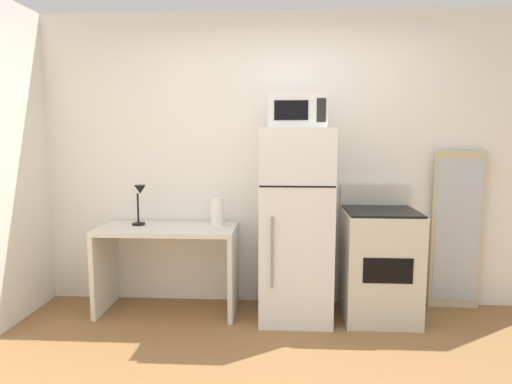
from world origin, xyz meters
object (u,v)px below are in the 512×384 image
desk_lamp (140,198)px  paper_towel_roll (217,212)px  oven_range (379,263)px  refrigerator (296,224)px  desk (168,252)px  microwave (297,111)px  leaning_mirror (457,230)px

desk_lamp → paper_towel_roll: 0.68m
oven_range → refrigerator: bearing=-178.7°
desk → microwave: bearing=-3.4°
desk → paper_towel_roll: bearing=11.8°
microwave → oven_range: (0.70, 0.04, -1.26)m
microwave → leaning_mirror: microwave is taller
desk → microwave: microwave is taller
refrigerator → leaning_mirror: (1.42, 0.27, -0.10)m
paper_towel_roll → microwave: microwave is taller
desk → refrigerator: 1.13m
desk → microwave: size_ratio=2.56×
desk_lamp → paper_towel_roll: (0.67, 0.04, -0.12)m
desk_lamp → leaning_mirror: (2.77, 0.18, -0.29)m
oven_range → leaning_mirror: leaning_mirror is taller
desk → paper_towel_roll: size_ratio=4.91×
desk → desk_lamp: 0.53m
leaning_mirror → microwave: bearing=-168.4°
desk → desk_lamp: desk_lamp is taller
desk_lamp → leaning_mirror: bearing=3.6°
leaning_mirror → desk_lamp: bearing=-176.4°
paper_towel_roll → microwave: bearing=-12.7°
microwave → desk_lamp: bearing=175.1°
desk_lamp → paper_towel_roll: bearing=3.1°
oven_range → microwave: bearing=-177.0°
desk_lamp → oven_range: bearing=-2.2°
microwave → leaning_mirror: bearing=11.6°
desk → desk_lamp: bearing=168.1°
refrigerator → microwave: size_ratio=3.46×
desk_lamp → oven_range: size_ratio=0.32×
leaning_mirror → oven_range: bearing=-160.5°
paper_towel_roll → refrigerator: refrigerator is taller
microwave → paper_towel_roll: bearing=167.3°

